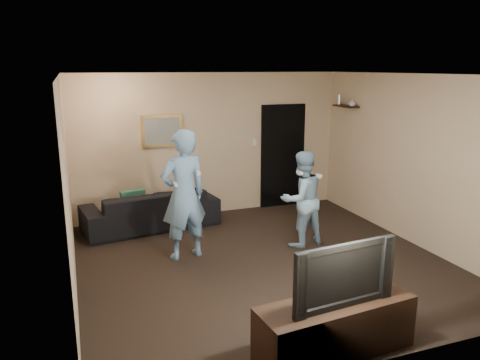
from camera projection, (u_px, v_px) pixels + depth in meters
name	position (u px, v px, depth m)	size (l,w,h in m)	color
ground	(263.00, 262.00, 6.63)	(5.00, 5.00, 0.00)	black
ceiling	(265.00, 74.00, 6.02)	(5.00, 5.00, 0.04)	silver
wall_back	(211.00, 145.00, 8.61)	(5.00, 0.04, 2.60)	tan
wall_front	(377.00, 233.00, 4.04)	(5.00, 0.04, 2.60)	tan
wall_left	(68.00, 189.00, 5.49)	(0.04, 5.00, 2.60)	tan
wall_right	(414.00, 160.00, 7.16)	(0.04, 5.00, 2.60)	tan
sofa	(151.00, 209.00, 7.99)	(2.25, 0.88, 0.66)	black
throw_pillow	(133.00, 202.00, 7.86)	(0.41, 0.13, 0.41)	#1B5343
painting_frame	(162.00, 131.00, 8.21)	(0.72, 0.05, 0.57)	olive
painting_canvas	(162.00, 131.00, 8.19)	(0.62, 0.01, 0.47)	slate
doorway	(283.00, 156.00, 9.13)	(0.90, 0.06, 2.00)	black
light_switch	(254.00, 142.00, 8.87)	(0.08, 0.02, 0.12)	silver
wall_shelf	(346.00, 106.00, 8.60)	(0.20, 0.60, 0.03)	black
shelf_vase	(352.00, 102.00, 8.39)	(0.13, 0.13, 0.14)	silver
shelf_figurine	(339.00, 100.00, 8.78)	(0.06, 0.06, 0.18)	silver
tv_console	(335.00, 329.00, 4.49)	(1.57, 0.50, 0.56)	black
television	(338.00, 271.00, 4.35)	(1.09, 0.14, 0.63)	black
wii_player_left	(184.00, 195.00, 6.59)	(0.76, 0.58, 1.87)	#74A0C9
wii_player_right	(302.00, 199.00, 7.11)	(0.80, 0.66, 1.48)	#8EB5CF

